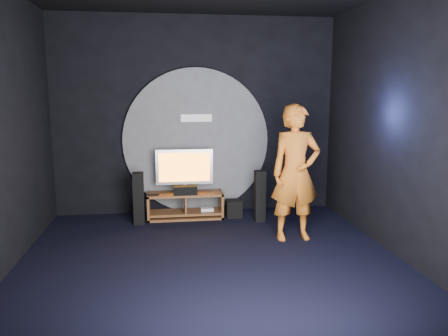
{
  "coord_description": "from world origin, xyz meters",
  "views": [
    {
      "loc": [
        -0.58,
        -5.35,
        2.2
      ],
      "look_at": [
        0.31,
        1.05,
        1.05
      ],
      "focal_mm": 35.0,
      "sensor_mm": 36.0,
      "label": 1
    }
  ],
  "objects_px": {
    "tower_speaker_right": "(260,196)",
    "subwoofer": "(234,209)",
    "tower_speaker_left": "(139,198)",
    "media_console": "(186,207)",
    "tv": "(184,169)",
    "player": "(296,173)"
  },
  "relations": [
    {
      "from": "tower_speaker_right",
      "to": "tower_speaker_left",
      "type": "bearing_deg",
      "value": 176.71
    },
    {
      "from": "media_console",
      "to": "tower_speaker_right",
      "type": "height_order",
      "value": "tower_speaker_right"
    },
    {
      "from": "subwoofer",
      "to": "player",
      "type": "height_order",
      "value": "player"
    },
    {
      "from": "tower_speaker_left",
      "to": "tower_speaker_right",
      "type": "height_order",
      "value": "same"
    },
    {
      "from": "tv",
      "to": "tower_speaker_left",
      "type": "bearing_deg",
      "value": -158.48
    },
    {
      "from": "tv",
      "to": "media_console",
      "type": "bearing_deg",
      "value": -83.65
    },
    {
      "from": "media_console",
      "to": "player",
      "type": "xyz_separation_m",
      "value": [
        1.56,
        -1.31,
        0.81
      ]
    },
    {
      "from": "subwoofer",
      "to": "tower_speaker_left",
      "type": "bearing_deg",
      "value": -173.37
    },
    {
      "from": "media_console",
      "to": "subwoofer",
      "type": "xyz_separation_m",
      "value": [
        0.84,
        -0.05,
        -0.05
      ]
    },
    {
      "from": "tower_speaker_left",
      "to": "player",
      "type": "xyz_separation_m",
      "value": [
        2.35,
        -1.07,
        0.57
      ]
    },
    {
      "from": "tower_speaker_left",
      "to": "subwoofer",
      "type": "xyz_separation_m",
      "value": [
        1.63,
        0.19,
        -0.29
      ]
    },
    {
      "from": "player",
      "to": "tower_speaker_right",
      "type": "bearing_deg",
      "value": 106.56
    },
    {
      "from": "tv",
      "to": "subwoofer",
      "type": "xyz_separation_m",
      "value": [
        0.85,
        -0.12,
        -0.71
      ]
    },
    {
      "from": "tv",
      "to": "tower_speaker_right",
      "type": "xyz_separation_m",
      "value": [
        1.25,
        -0.42,
        -0.42
      ]
    },
    {
      "from": "media_console",
      "to": "tower_speaker_right",
      "type": "xyz_separation_m",
      "value": [
        1.24,
        -0.36,
        0.24
      ]
    },
    {
      "from": "tv",
      "to": "player",
      "type": "height_order",
      "value": "player"
    },
    {
      "from": "media_console",
      "to": "player",
      "type": "bearing_deg",
      "value": -39.98
    },
    {
      "from": "tv",
      "to": "tower_speaker_left",
      "type": "relative_size",
      "value": 1.13
    },
    {
      "from": "tower_speaker_right",
      "to": "subwoofer",
      "type": "height_order",
      "value": "tower_speaker_right"
    },
    {
      "from": "tv",
      "to": "subwoofer",
      "type": "bearing_deg",
      "value": -7.92
    },
    {
      "from": "media_console",
      "to": "player",
      "type": "relative_size",
      "value": 0.65
    },
    {
      "from": "tower_speaker_right",
      "to": "subwoofer",
      "type": "relative_size",
      "value": 2.91
    }
  ]
}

